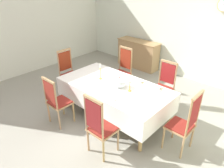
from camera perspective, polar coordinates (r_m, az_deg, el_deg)
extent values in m
cube|color=gray|center=(4.78, -0.39, -8.85)|extent=(7.16, 6.01, 0.04)
cube|color=silver|center=(6.53, 18.87, 15.58)|extent=(7.16, 0.08, 3.25)
cube|color=silver|center=(6.96, -23.64, 15.45)|extent=(0.08, 6.01, 3.25)
cylinder|color=#A28B50|center=(5.07, -12.64, -2.21)|extent=(0.07, 0.07, 0.71)
cylinder|color=tan|center=(3.76, 7.82, -13.48)|extent=(0.07, 0.07, 0.71)
cylinder|color=tan|center=(5.64, -4.13, 1.56)|extent=(0.07, 0.07, 0.71)
cylinder|color=tan|center=(4.50, 15.59, -6.75)|extent=(0.07, 0.07, 0.71)
cube|color=#AB7F53|center=(4.48, 0.59, -1.04)|extent=(2.27, 1.12, 0.08)
cube|color=tan|center=(4.45, 0.59, -0.42)|extent=(2.39, 1.24, 0.03)
cube|color=white|center=(4.45, 0.59, -0.22)|extent=(2.41, 1.26, 0.00)
cube|color=white|center=(4.18, -5.16, -5.81)|extent=(2.41, 0.00, 0.44)
cube|color=white|center=(4.97, 5.38, -0.06)|extent=(2.41, 0.00, 0.44)
cube|color=white|center=(5.33, -8.98, 1.71)|extent=(0.00, 1.26, 0.44)
cube|color=white|center=(3.98, 13.58, -8.48)|extent=(0.00, 1.26, 0.44)
cylinder|color=tan|center=(4.82, -13.11, -5.72)|extent=(0.04, 0.04, 0.46)
cylinder|color=tan|center=(4.56, -10.32, -7.55)|extent=(0.04, 0.04, 0.46)
cylinder|color=#AE7D53|center=(4.67, -16.71, -7.40)|extent=(0.04, 0.04, 0.46)
cylinder|color=#A4805F|center=(4.40, -14.05, -9.43)|extent=(0.04, 0.04, 0.46)
cube|color=tan|center=(4.48, -13.89, -4.95)|extent=(0.44, 0.42, 0.03)
cube|color=maroon|center=(4.46, -13.92, -4.69)|extent=(0.40, 0.38, 0.02)
cylinder|color=tan|center=(4.40, -17.78, -1.63)|extent=(0.03, 0.03, 0.57)
cylinder|color=#A17A53|center=(4.10, -14.97, -3.45)|extent=(0.03, 0.03, 0.57)
cube|color=maroon|center=(4.23, -16.48, -2.17)|extent=(0.34, 0.02, 0.43)
cube|color=tan|center=(4.12, -16.94, 0.95)|extent=(0.40, 0.04, 0.04)
cylinder|color=tan|center=(5.46, 2.58, -0.78)|extent=(0.04, 0.04, 0.46)
cylinder|color=tan|center=(5.69, -0.33, 0.45)|extent=(0.04, 0.04, 0.46)
cylinder|color=#AC7B60|center=(5.71, 4.93, 0.47)|extent=(0.04, 0.04, 0.46)
cylinder|color=#A67F56|center=(5.93, 2.05, 1.60)|extent=(0.04, 0.04, 0.46)
cube|color=tan|center=(5.59, 2.35, 2.66)|extent=(0.44, 0.42, 0.03)
cube|color=maroon|center=(5.58, 2.35, 2.89)|extent=(0.40, 0.38, 0.02)
cylinder|color=#A77C4D|center=(5.48, 5.28, 5.97)|extent=(0.03, 0.03, 0.66)
cylinder|color=#A18258|center=(5.71, 2.17, 6.96)|extent=(0.03, 0.03, 0.66)
cube|color=maroon|center=(5.58, 3.70, 6.79)|extent=(0.34, 0.02, 0.51)
cube|color=tan|center=(5.48, 3.80, 9.72)|extent=(0.40, 0.04, 0.04)
cylinder|color=tan|center=(4.02, -2.54, -12.47)|extent=(0.04, 0.04, 0.46)
cylinder|color=tan|center=(3.82, 1.63, -14.95)|extent=(0.04, 0.04, 0.46)
cylinder|color=tan|center=(3.84, -6.48, -14.93)|extent=(0.04, 0.04, 0.46)
cylinder|color=#A68750|center=(3.63, -2.31, -17.75)|extent=(0.04, 0.04, 0.46)
cube|color=tan|center=(3.67, -2.51, -12.19)|extent=(0.44, 0.42, 0.03)
cube|color=maroon|center=(3.65, -2.52, -11.89)|extent=(0.40, 0.38, 0.02)
cylinder|color=#A3815F|center=(3.47, -7.16, -7.77)|extent=(0.03, 0.03, 0.67)
cylinder|color=tan|center=(3.24, -2.57, -10.52)|extent=(0.03, 0.03, 0.67)
cube|color=maroon|center=(3.33, -4.98, -8.64)|extent=(0.34, 0.02, 0.51)
cube|color=tan|center=(3.16, -5.20, -4.23)|extent=(0.40, 0.04, 0.04)
cylinder|color=tan|center=(4.87, 13.84, -5.44)|extent=(0.04, 0.04, 0.46)
cylinder|color=#AC7B50|center=(5.03, 10.12, -3.92)|extent=(0.04, 0.04, 0.46)
cylinder|color=#A67B54|center=(5.15, 15.86, -3.79)|extent=(0.04, 0.04, 0.46)
cylinder|color=#A28252|center=(5.30, 12.27, -2.40)|extent=(0.04, 0.04, 0.46)
cube|color=tan|center=(4.96, 13.31, -1.48)|extent=(0.44, 0.42, 0.03)
cube|color=maroon|center=(4.95, 13.34, -1.23)|extent=(0.40, 0.38, 0.02)
cylinder|color=#A97F57|center=(4.90, 16.78, 1.83)|extent=(0.03, 0.03, 0.61)
cylinder|color=#A08055|center=(5.06, 12.90, 3.15)|extent=(0.03, 0.03, 0.61)
cube|color=maroon|center=(4.97, 14.85, 2.82)|extent=(0.34, 0.02, 0.46)
cube|color=tan|center=(4.86, 15.24, 5.74)|extent=(0.40, 0.04, 0.04)
cylinder|color=#AB794E|center=(5.68, -8.29, 0.11)|extent=(0.04, 0.04, 0.46)
cylinder|color=#AF804E|center=(5.48, -11.34, -1.23)|extent=(0.04, 0.04, 0.46)
cylinder|color=tan|center=(5.94, -10.52, 1.19)|extent=(0.04, 0.04, 0.46)
cylinder|color=tan|center=(5.75, -13.50, -0.05)|extent=(0.04, 0.04, 0.46)
cube|color=tan|center=(5.60, -11.12, 2.22)|extent=(0.42, 0.44, 0.03)
cube|color=maroon|center=(5.59, -11.15, 2.44)|extent=(0.38, 0.40, 0.02)
cylinder|color=tan|center=(5.73, -11.02, 6.37)|extent=(0.03, 0.03, 0.64)
cylinder|color=tan|center=(5.52, -14.24, 5.24)|extent=(0.03, 0.03, 0.64)
cube|color=maroon|center=(5.61, -12.63, 6.12)|extent=(0.02, 0.34, 0.48)
cube|color=tan|center=(5.52, -12.94, 8.89)|extent=(0.04, 0.40, 0.04)
cylinder|color=tan|center=(3.97, 13.69, -14.02)|extent=(0.04, 0.04, 0.46)
cylinder|color=#AF8054|center=(4.24, 16.33, -11.33)|extent=(0.04, 0.04, 0.46)
cylinder|color=tan|center=(3.87, 18.45, -16.12)|extent=(0.04, 0.04, 0.46)
cylinder|color=#AA8056|center=(4.15, 20.81, -13.18)|extent=(0.04, 0.04, 0.46)
cube|color=tan|center=(3.90, 17.83, -10.93)|extent=(0.42, 0.44, 0.03)
cube|color=maroon|center=(3.89, 17.88, -10.64)|extent=(0.38, 0.40, 0.02)
cylinder|color=#A07B4D|center=(3.49, 20.01, -8.99)|extent=(0.03, 0.03, 0.69)
cylinder|color=tan|center=(3.80, 22.46, -6.25)|extent=(0.03, 0.03, 0.69)
cube|color=maroon|center=(3.63, 21.38, -7.12)|extent=(0.02, 0.34, 0.53)
cube|color=tan|center=(3.47, 22.25, -2.85)|extent=(0.04, 0.40, 0.04)
cylinder|color=white|center=(4.36, 2.00, -0.68)|extent=(0.15, 0.15, 0.02)
ellipsoid|color=white|center=(4.32, 2.02, 0.17)|extent=(0.28, 0.28, 0.13)
ellipsoid|color=white|center=(4.29, 2.03, 1.04)|extent=(0.25, 0.25, 0.10)
sphere|color=brown|center=(4.27, 2.05, 1.69)|extent=(0.03, 0.03, 0.03)
cylinder|color=gold|center=(4.70, -3.14, 1.47)|extent=(0.07, 0.07, 0.02)
cylinder|color=gold|center=(4.64, -3.18, 2.88)|extent=(0.02, 0.02, 0.24)
cone|color=gold|center=(4.59, -3.22, 4.31)|extent=(0.04, 0.04, 0.02)
cylinder|color=silver|center=(4.57, -3.24, 5.00)|extent=(0.02, 0.02, 0.10)
cylinder|color=gold|center=(4.21, 4.76, -1.87)|extent=(0.07, 0.07, 0.02)
cylinder|color=gold|center=(4.16, 4.81, -0.64)|extent=(0.02, 0.02, 0.19)
cone|color=gold|center=(4.11, 4.87, 0.59)|extent=(0.04, 0.04, 0.02)
cylinder|color=silver|center=(4.09, 4.90, 1.34)|extent=(0.02, 0.02, 0.10)
cylinder|color=white|center=(4.58, 7.19, 0.71)|extent=(0.15, 0.15, 0.03)
cylinder|color=white|center=(4.58, 7.19, 0.76)|extent=(0.12, 0.12, 0.02)
torus|color=brown|center=(4.58, 7.20, 0.86)|extent=(0.14, 0.14, 0.01)
cylinder|color=white|center=(4.39, 12.09, -0.99)|extent=(0.14, 0.14, 0.03)
cylinder|color=white|center=(4.39, 12.10, -0.94)|extent=(0.12, 0.12, 0.02)
torus|color=brown|center=(4.38, 12.11, -0.84)|extent=(0.14, 0.14, 0.01)
cylinder|color=white|center=(3.90, -0.13, -4.16)|extent=(0.15, 0.15, 0.03)
cylinder|color=white|center=(3.90, -0.13, -4.10)|extent=(0.12, 0.12, 0.02)
torus|color=brown|center=(3.90, -0.13, -4.00)|extent=(0.14, 0.14, 0.01)
cube|color=gold|center=(4.51, 8.08, -0.01)|extent=(0.05, 0.14, 0.00)
ellipsoid|color=gold|center=(4.58, 8.42, 0.44)|extent=(0.03, 0.05, 0.01)
cube|color=gold|center=(4.32, 13.10, -1.77)|extent=(0.05, 0.14, 0.00)
ellipsoid|color=gold|center=(4.39, 13.37, -1.26)|extent=(0.03, 0.05, 0.01)
cube|color=tan|center=(7.18, 7.05, 7.95)|extent=(1.40, 0.44, 0.88)
cube|color=#A88051|center=(7.05, 7.26, 11.42)|extent=(1.44, 0.48, 0.02)
cube|color=#9E825A|center=(7.18, 10.39, 7.69)|extent=(0.59, 0.01, 0.70)
cube|color=#A37C63|center=(7.55, 5.91, 8.98)|extent=(0.59, 0.01, 0.70)
cylinder|color=white|center=(6.02, 28.11, 18.35)|extent=(0.30, 0.01, 0.30)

